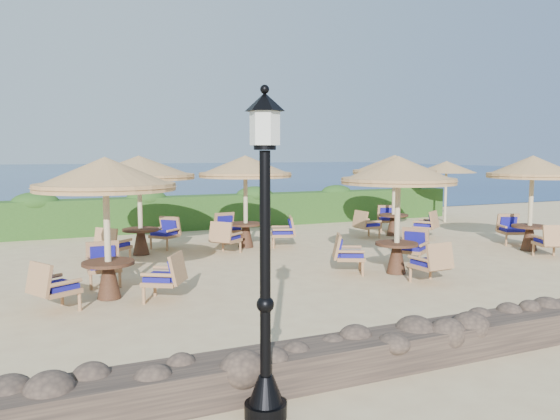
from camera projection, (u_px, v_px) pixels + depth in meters
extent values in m
plane|color=#D9BD89|center=(339.00, 261.00, 13.75)|extent=(120.00, 120.00, 0.00)
plane|color=navy|center=(92.00, 172.00, 77.45)|extent=(160.00, 160.00, 0.00)
cube|color=#204516|center=(242.00, 210.00, 20.24)|extent=(18.00, 0.90, 1.20)
cube|color=brown|center=(549.00, 322.00, 8.09)|extent=(15.00, 0.65, 0.44)
cylinder|color=black|center=(266.00, 410.00, 5.63)|extent=(0.44, 0.44, 0.16)
cone|color=black|center=(266.00, 390.00, 5.61)|extent=(0.36, 0.36, 0.30)
cylinder|color=black|center=(265.00, 270.00, 5.48)|extent=(0.11, 0.11, 2.40)
cylinder|color=silver|center=(265.00, 127.00, 5.33)|extent=(0.30, 0.30, 0.36)
cone|color=black|center=(265.00, 102.00, 5.30)|extent=(0.40, 0.40, 0.18)
cylinder|color=beige|center=(446.00, 194.00, 21.50)|extent=(0.10, 0.10, 2.20)
cone|color=#9E7141|center=(446.00, 167.00, 21.39)|extent=(2.30, 2.30, 0.45)
cylinder|color=beige|center=(107.00, 235.00, 10.12)|extent=(0.12, 0.12, 2.40)
cone|color=#9E7141|center=(105.00, 172.00, 10.00)|extent=(2.59, 2.59, 0.55)
cylinder|color=#9E7141|center=(106.00, 187.00, 10.02)|extent=(2.54, 2.54, 0.14)
cylinder|color=#4B2B1A|center=(108.00, 263.00, 10.17)|extent=(0.96, 0.96, 0.06)
cone|color=#4B2B1A|center=(109.00, 281.00, 10.21)|extent=(0.44, 0.44, 0.64)
cylinder|color=beige|center=(397.00, 221.00, 12.25)|extent=(0.12, 0.12, 2.40)
cone|color=#9E7141|center=(398.00, 168.00, 12.13)|extent=(2.58, 2.58, 0.55)
cylinder|color=#9E7141|center=(398.00, 181.00, 12.16)|extent=(2.53, 2.53, 0.14)
cylinder|color=#4B2B1A|center=(397.00, 244.00, 12.31)|extent=(0.96, 0.96, 0.06)
cone|color=#4B2B1A|center=(396.00, 259.00, 12.34)|extent=(0.44, 0.44, 0.64)
cylinder|color=beige|center=(531.00, 208.00, 15.17)|extent=(0.12, 0.12, 2.40)
cone|color=#9E7141|center=(533.00, 165.00, 15.04)|extent=(2.45, 2.45, 0.55)
cylinder|color=#9E7141|center=(532.00, 176.00, 15.07)|extent=(2.40, 2.40, 0.14)
cylinder|color=#4B2B1A|center=(530.00, 226.00, 15.22)|extent=(0.96, 0.96, 0.06)
cone|color=#4B2B1A|center=(529.00, 239.00, 15.26)|extent=(0.44, 0.44, 0.64)
cylinder|color=beige|center=(140.00, 210.00, 14.52)|extent=(0.12, 0.12, 2.40)
cone|color=#9E7141|center=(139.00, 166.00, 14.39)|extent=(2.96, 2.96, 0.55)
cylinder|color=#9E7141|center=(139.00, 177.00, 14.42)|extent=(2.90, 2.90, 0.14)
cylinder|color=#4B2B1A|center=(141.00, 230.00, 14.57)|extent=(0.96, 0.96, 0.06)
cone|color=#4B2B1A|center=(141.00, 243.00, 14.61)|extent=(0.44, 0.44, 0.64)
cylinder|color=beige|center=(246.00, 206.00, 15.67)|extent=(0.12, 0.12, 2.40)
cone|color=#9E7141|center=(245.00, 165.00, 15.55)|extent=(2.69, 2.69, 0.55)
cylinder|color=#9E7141|center=(245.00, 175.00, 15.57)|extent=(2.63, 2.63, 0.14)
cylinder|color=#4B2B1A|center=(246.00, 224.00, 15.72)|extent=(0.96, 0.96, 0.06)
cone|color=#4B2B1A|center=(246.00, 236.00, 15.76)|extent=(0.44, 0.44, 0.64)
cylinder|color=beige|center=(394.00, 199.00, 17.90)|extent=(0.12, 0.12, 2.40)
cone|color=#9E7141|center=(395.00, 163.00, 17.78)|extent=(2.76, 2.76, 0.55)
cylinder|color=#9E7141|center=(394.00, 172.00, 17.81)|extent=(2.70, 2.70, 0.14)
cylinder|color=#4B2B1A|center=(394.00, 215.00, 17.96)|extent=(0.96, 0.96, 0.06)
cone|color=#4B2B1A|center=(393.00, 226.00, 18.00)|extent=(0.44, 0.44, 0.64)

